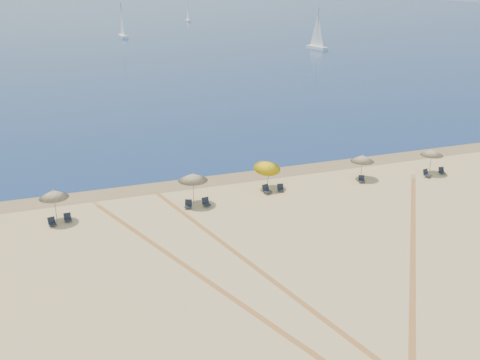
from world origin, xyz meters
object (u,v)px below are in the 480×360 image
object	(u,v)px
chair_5	(206,203)
chair_6	(267,190)
chair_8	(362,179)
chair_2	(52,222)
umbrella_3	(267,166)
umbrella_5	(432,152)
chair_7	(280,188)
chair_3	(68,218)
umbrella_2	(193,177)
umbrella_4	(362,158)
chair_4	(188,205)
umbrella_1	(53,194)
chair_10	(442,171)
sailboat_0	(188,15)
sailboat_2	(317,37)
sailboat_1	(122,27)
chair_9	(427,174)

from	to	relation	value
chair_5	chair_6	distance (m)	5.39
chair_5	chair_8	size ratio (longest dim) A/B	0.96
chair_2	chair_8	distance (m)	25.01
umbrella_3	umbrella_5	world-z (taller)	umbrella_3
chair_7	chair_3	bearing A→B (deg)	-164.12
umbrella_2	chair_5	size ratio (longest dim) A/B	3.71
umbrella_4	chair_4	bearing A→B (deg)	-176.30
umbrella_1	umbrella_4	bearing A→B (deg)	0.37
chair_2	chair_10	distance (m)	32.83
chair_4	chair_10	world-z (taller)	chair_4
umbrella_5	chair_7	world-z (taller)	umbrella_5
umbrella_5	chair_8	world-z (taller)	umbrella_5
umbrella_1	umbrella_5	world-z (taller)	umbrella_1
umbrella_1	chair_2	bearing A→B (deg)	-119.64
umbrella_4	umbrella_5	distance (m)	6.53
umbrella_1	umbrella_3	size ratio (longest dim) A/B	0.96
sailboat_0	umbrella_1	bearing A→B (deg)	-107.35
chair_5	chair_6	xyz separation A→B (m)	(5.33, 0.83, 0.02)
umbrella_2	chair_7	distance (m)	7.60
sailboat_0	sailboat_2	distance (m)	89.27
umbrella_4	chair_4	xyz separation A→B (m)	(-15.61, -1.01, -1.60)
umbrella_4	sailboat_1	size ratio (longest dim) A/B	0.23
umbrella_3	chair_10	distance (m)	16.15
chair_3	chair_9	bearing A→B (deg)	-6.09
chair_7	sailboat_0	xyz separation A→B (m)	(35.28, 167.74, 1.91)
chair_4	sailboat_2	distance (m)	95.04
sailboat_0	sailboat_1	bearing A→B (deg)	-122.83
chair_8	chair_5	bearing A→B (deg)	-156.90
umbrella_1	sailboat_0	bearing A→B (deg)	72.56
umbrella_3	chair_4	bearing A→B (deg)	-167.05
chair_6	chair_9	world-z (taller)	chair_6
umbrella_2	sailboat_2	xyz separation A→B (m)	(51.27, 79.05, 0.60)
umbrella_5	chair_2	xyz separation A→B (m)	(-31.88, 0.11, -1.71)
chair_2	chair_5	world-z (taller)	chair_5
chair_2	chair_4	xyz separation A→B (m)	(9.79, -0.25, 0.01)
chair_7	chair_8	distance (m)	7.32
umbrella_3	chair_8	world-z (taller)	umbrella_3
umbrella_3	chair_7	distance (m)	2.14
umbrella_2	sailboat_2	distance (m)	94.22
chair_5	sailboat_2	xyz separation A→B (m)	(50.48, 79.72, 2.54)
umbrella_4	chair_7	distance (m)	7.87
chair_8	sailboat_1	world-z (taller)	sailboat_1
chair_3	chair_9	distance (m)	30.01
chair_5	chair_7	xyz separation A→B (m)	(6.55, 0.83, -0.03)
chair_7	chair_9	size ratio (longest dim) A/B	0.90
umbrella_5	chair_10	bearing A→B (deg)	-25.97
umbrella_2	chair_7	world-z (taller)	umbrella_2
umbrella_1	sailboat_0	world-z (taller)	sailboat_0
umbrella_1	chair_8	distance (m)	24.75
chair_7	chair_10	size ratio (longest dim) A/B	1.08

